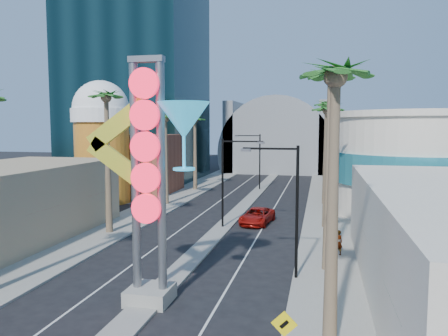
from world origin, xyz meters
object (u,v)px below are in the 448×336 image
neon_sign (163,162)px  red_pickup (257,216)px  pedestrian_a (338,243)px  pedestrian_b (334,235)px

neon_sign → red_pickup: bearing=84.3°
red_pickup → pedestrian_a: (7.02, -9.22, 0.31)m
red_pickup → pedestrian_b: size_ratio=2.69×
red_pickup → neon_sign: bearing=-88.4°
neon_sign → pedestrian_a: 14.98m
pedestrian_a → pedestrian_b: (-0.24, 1.75, 0.09)m
pedestrian_b → pedestrian_a: bearing=115.4°
neon_sign → pedestrian_a: size_ratio=7.03×
neon_sign → red_pickup: 20.63m
neon_sign → pedestrian_b: bearing=53.9°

